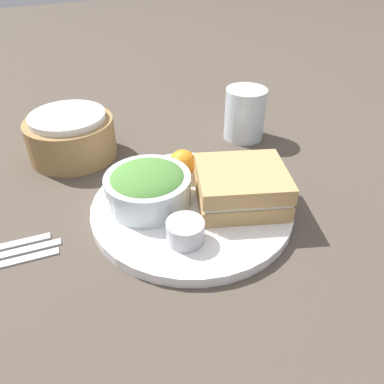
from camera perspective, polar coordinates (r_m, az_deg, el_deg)
The scene contains 8 objects.
ground_plane at distance 0.59m, azimuth 0.00°, elevation -2.85°, with size 4.00×4.00×0.00m, color #4C4238.
plate at distance 0.58m, azimuth 0.00°, elevation -2.23°, with size 0.31×0.31×0.02m, color white.
sandwich at distance 0.57m, azimuth 7.52°, elevation 0.87°, with size 0.17×0.16×0.06m.
salad_bowl at distance 0.57m, azimuth -6.74°, elevation 0.93°, with size 0.13×0.13×0.06m.
dressing_cup at distance 0.50m, azimuth -1.03°, elevation -6.03°, with size 0.05×0.05×0.03m, color #B7B7BC.
orange_wedge at distance 0.63m, azimuth -1.44°, elevation 4.36°, with size 0.05×0.05×0.05m, color orange.
drink_glass at distance 0.79m, azimuth 8.05°, elevation 11.71°, with size 0.08×0.08×0.10m, color silver.
bread_basket at distance 0.75m, azimuth -17.95°, elevation 8.10°, with size 0.16×0.16×0.09m.
Camera 1 is at (-0.21, -0.41, 0.37)m, focal length 35.00 mm.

